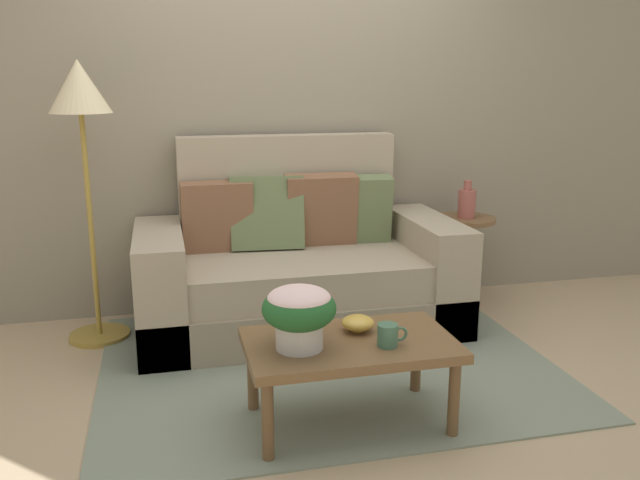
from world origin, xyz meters
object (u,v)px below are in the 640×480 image
floor_lamp (81,117)px  potted_plant (299,310)px  coffee_table (350,351)px  couch (297,270)px  table_vase (467,203)px  snack_bowl (358,323)px  side_table (463,245)px  coffee_mug (388,335)px

floor_lamp → potted_plant: 1.81m
coffee_table → potted_plant: potted_plant is taller
couch → potted_plant: bearing=-101.3°
potted_plant → table_vase: 2.02m
floor_lamp → snack_bowl: bearing=-44.6°
table_vase → side_table: bearing=87.2°
potted_plant → table_vase: (1.44, 1.41, 0.14)m
coffee_mug → table_vase: size_ratio=0.54×
snack_bowl → floor_lamp: bearing=135.4°
side_table → table_vase: bearing=-92.8°
side_table → snack_bowl: size_ratio=4.07×
table_vase → couch: bearing=-174.5°
couch → table_vase: (1.18, 0.11, 0.35)m
coffee_table → snack_bowl: size_ratio=6.17×
coffee_table → table_vase: table_vase is taller
coffee_table → coffee_mug: 0.20m
side_table → table_vase: 0.29m
floor_lamp → table_vase: size_ratio=6.43×
couch → floor_lamp: (-1.20, 0.06, 0.95)m
snack_bowl → couch: bearing=92.0°
couch → side_table: couch is taller
snack_bowl → table_vase: (1.14, 1.28, 0.27)m
side_table → floor_lamp: floor_lamp is taller
couch → coffee_table: 1.26m
floor_lamp → potted_plant: (0.94, -1.36, -0.74)m
floor_lamp → potted_plant: bearing=-55.2°
coffee_table → table_vase: 1.86m
table_vase → potted_plant: bearing=-135.6°
side_table → floor_lamp: bearing=-178.3°
coffee_table → floor_lamp: 2.02m
coffee_table → side_table: 1.84m
coffee_table → side_table: (1.20, 1.39, 0.07)m
couch → potted_plant: size_ratio=6.11×
couch → potted_plant: 1.34m
coffee_table → floor_lamp: (-1.18, 1.32, 0.96)m
coffee_mug → side_table: bearing=54.6°
floor_lamp → coffee_mug: bearing=-47.1°
coffee_table → potted_plant: size_ratio=2.92×
potted_plant → coffee_mug: 0.40m
potted_plant → snack_bowl: bearing=23.4°
coffee_table → side_table: size_ratio=1.52×
side_table → table_vase: table_vase is taller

